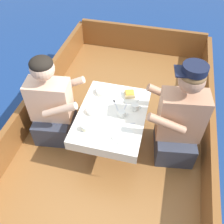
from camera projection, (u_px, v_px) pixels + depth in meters
ground_plane at (112, 158)px, 2.88m from camera, size 60.00×60.00×0.00m
boat_deck at (112, 150)px, 2.76m from camera, size 1.94×3.67×0.33m
gunwale_port at (27, 114)px, 2.67m from camera, size 0.06×3.67×0.34m
gunwale_starboard at (209, 149)px, 2.36m from camera, size 0.06×3.67×0.34m
bow_coaming at (142, 39)px, 3.71m from camera, size 1.82×0.06×0.39m
cockpit_table at (112, 117)px, 2.34m from camera, size 0.62×0.83×0.44m
person_port at (52, 106)px, 2.45m from camera, size 0.56×0.50×0.95m
person_starboard at (179, 122)px, 2.26m from camera, size 0.57×0.51×1.05m
plate_sandwich at (129, 96)px, 2.47m from camera, size 0.22×0.22×0.01m
plate_bread at (122, 135)px, 2.13m from camera, size 0.19×0.19×0.01m
sandwich at (130, 94)px, 2.45m from camera, size 0.12×0.12×0.05m
bowl_port_near at (103, 91)px, 2.49m from camera, size 0.13×0.13×0.04m
bowl_starboard_near at (93, 111)px, 2.30m from camera, size 0.11×0.11×0.04m
coffee_cup_port at (122, 113)px, 2.27m from camera, size 0.10×0.07×0.05m
coffee_cup_starboard at (135, 107)px, 2.33m from camera, size 0.10×0.07×0.06m
tin_can at (85, 128)px, 2.15m from camera, size 0.07×0.07×0.05m
utensil_spoon_port at (104, 121)px, 2.24m from camera, size 0.17×0.06×0.01m
utensil_spoon_center at (101, 102)px, 2.41m from camera, size 0.05×0.17×0.01m
utensil_knife_port at (126, 124)px, 2.22m from camera, size 0.16×0.07×0.00m
utensil_fork_port at (116, 105)px, 2.39m from camera, size 0.10×0.16×0.00m
utensil_spoon_starboard at (127, 103)px, 2.40m from camera, size 0.04×0.17×0.01m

